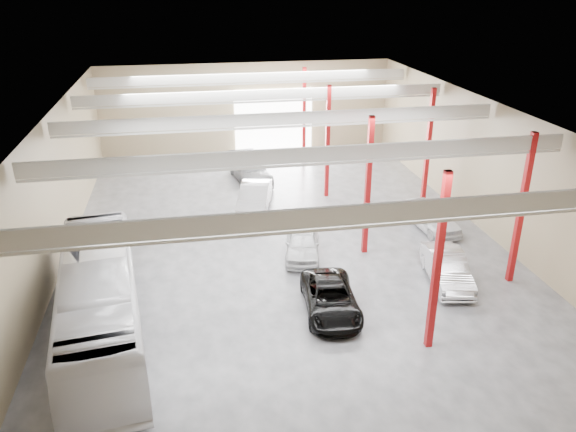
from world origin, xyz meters
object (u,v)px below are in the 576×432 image
object	(u,v)px
car_row_a	(302,243)
car_right_near	(447,268)
coach_bus	(100,301)
car_right_far	(432,217)
car_row_c	(250,170)
black_sedan	(331,298)
car_row_b	(255,197)

from	to	relation	value
car_row_a	car_right_near	size ratio (longest dim) A/B	0.93
coach_bus	car_right_far	distance (m)	18.16
coach_bus	car_row_c	world-z (taller)	coach_bus
black_sedan	coach_bus	bearing A→B (deg)	-173.77
black_sedan	car_right_far	world-z (taller)	car_right_far
black_sedan	car_row_c	distance (m)	16.82
coach_bus	car_right_far	world-z (taller)	coach_bus
black_sedan	car_right_near	bearing A→B (deg)	18.78
black_sedan	car_right_near	xyz separation A→B (m)	(5.80, 1.41, 0.08)
coach_bus	car_row_a	bearing A→B (deg)	23.87
coach_bus	car_row_a	size ratio (longest dim) A/B	2.84
coach_bus	black_sedan	xyz separation A→B (m)	(9.05, 0.18, -0.98)
black_sedan	car_row_c	size ratio (longest dim) A/B	0.87
coach_bus	car_row_a	distance (m)	10.48
car_row_b	car_row_c	world-z (taller)	car_row_b
black_sedan	car_row_c	bearing A→B (deg)	99.61
car_row_b	car_right_near	size ratio (longest dim) A/B	1.09
car_row_c	coach_bus	bearing A→B (deg)	-122.23
car_row_b	coach_bus	bearing A→B (deg)	-107.83
coach_bus	black_sedan	bearing A→B (deg)	-6.01
coach_bus	car_right_far	xyz separation A→B (m)	(16.63, 7.24, -0.89)
black_sedan	car_right_far	bearing A→B (deg)	48.11
black_sedan	car_row_a	distance (m)	5.20
car_row_a	car_right_near	bearing A→B (deg)	-20.25
coach_bus	black_sedan	size ratio (longest dim) A/B	2.53
car_row_a	car_right_far	world-z (taller)	car_right_far
coach_bus	car_right_far	bearing A→B (deg)	16.41
coach_bus	car_row_a	xyz separation A→B (m)	(8.95, 5.38, -0.92)
coach_bus	car_row_a	world-z (taller)	coach_bus
car_right_far	car_row_a	bearing A→B (deg)	-170.79
car_row_a	car_right_near	distance (m)	7.02
black_sedan	car_right_near	size ratio (longest dim) A/B	1.05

